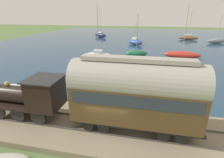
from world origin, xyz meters
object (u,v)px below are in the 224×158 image
Objects in this scene: sailboat_brown at (188,37)px; sailboat_white at (98,55)px; sailboat_red at (182,55)px; sailboat_gray at (217,41)px; sailboat_blue at (135,42)px; passenger_coach at (135,92)px; sailboat_navy at (100,35)px; steam_locomotive at (29,94)px; rowboat_near_shore at (120,72)px; sailboat_green at (136,53)px; rowboat_mid_harbor at (16,87)px.

sailboat_white is at bearing 148.20° from sailboat_brown.
sailboat_red is 22.44m from sailboat_gray.
sailboat_blue is 22.00m from sailboat_gray.
passenger_coach is 0.89× the size of sailboat_navy.
steam_locomotive is 19.86m from sailboat_white.
sailboat_brown is 27.19m from sailboat_navy.
sailboat_white reaches higher than sailboat_brown.
sailboat_gray is at bearing -11.34° from rowboat_near_shore.
sailboat_white is at bearing 96.53° from sailboat_green.
sailboat_red is 14.84m from sailboat_white.
sailboat_blue is 15.55m from sailboat_red.
sailboat_red is at bearing -76.95° from sailboat_white.
sailboat_red is 3.74× the size of rowboat_mid_harbor.
steam_locomotive is 26.60m from sailboat_red.
sailboat_red is at bearing -111.96° from sailboat_navy.
sailboat_blue is 19.18m from sailboat_brown.
sailboat_blue is 0.68× the size of sailboat_brown.
passenger_coach is 49.42m from sailboat_navy.
sailboat_navy is 41.98m from rowboat_mid_harbor.
sailboat_brown is at bearing -20.10° from sailboat_blue.
rowboat_mid_harbor is (-17.65, 19.47, -0.47)m from sailboat_red.
sailboat_blue is at bearing 84.11° from sailboat_gray.
rowboat_mid_harbor is (-17.27, 11.45, -0.45)m from sailboat_green.
sailboat_gray is (6.77, -20.94, -0.10)m from sailboat_blue.
sailboat_brown is 3.41× the size of rowboat_mid_harbor.
sailboat_brown is 0.91× the size of sailboat_red.
sailboat_blue is 16.19m from sailboat_white.
sailboat_navy reaches higher than rowboat_near_shore.
sailboat_navy reaches higher than sailboat_green.
sailboat_red reaches higher than sailboat_brown.
steam_locomotive is 2.62× the size of rowboat_mid_harbor.
steam_locomotive is 0.70× the size of sailboat_red.
sailboat_brown is 49.12m from rowboat_mid_harbor.
sailboat_gray is at bearing -31.28° from steam_locomotive.
sailboat_navy reaches higher than sailboat_blue.
passenger_coach is at bearing -90.00° from steam_locomotive.
sailboat_brown is 1.11× the size of sailboat_green.
rowboat_near_shore is (12.06, -4.45, -2.02)m from steam_locomotive.
sailboat_white is at bearing -168.54° from sailboat_blue.
sailboat_red is at bearing -17.67° from rowboat_near_shore.
sailboat_blue is 0.61× the size of sailboat_navy.
sailboat_brown is at bearing -42.68° from sailboat_green.
sailboat_gray reaches higher than rowboat_near_shore.
passenger_coach is at bearing -142.38° from rowboat_near_shore.
steam_locomotive is at bearing -157.01° from sailboat_blue.
sailboat_navy is at bearing 57.59° from sailboat_gray.
rowboat_near_shore is at bearing 13.82° from passenger_coach.
steam_locomotive is 7.47m from passenger_coach.
steam_locomotive is at bearing 162.02° from sailboat_brown.
sailboat_navy is at bearing 43.31° from rowboat_near_shore.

